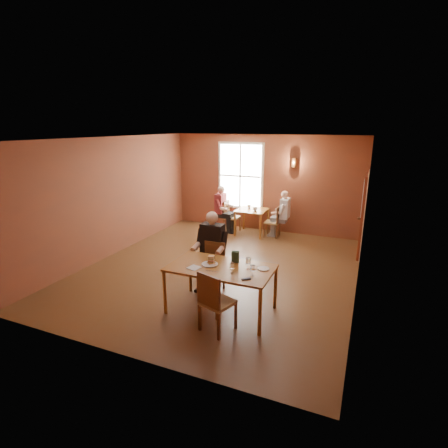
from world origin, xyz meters
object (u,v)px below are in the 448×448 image
at_px(chair_diner_maroon, 232,217).
at_px(diner_white, 273,215).
at_px(chair_empty, 218,301).
at_px(main_table, 221,289).
at_px(diner_main, 210,256).
at_px(diner_maroon, 231,210).
at_px(chair_diner_main, 211,268).
at_px(second_table, 252,222).
at_px(chair_diner_white, 272,221).

bearing_deg(chair_diner_maroon, diner_white, 90.00).
bearing_deg(chair_empty, main_table, 126.62).
bearing_deg(diner_main, diner_white, -93.01).
relative_size(diner_main, diner_maroon, 1.09).
height_order(main_table, chair_diner_main, chair_diner_main).
relative_size(main_table, diner_main, 1.19).
relative_size(chair_diner_main, diner_white, 0.73).
distance_m(diner_main, chair_diner_maroon, 4.19).
xyz_separation_m(chair_diner_main, diner_main, (0.00, -0.03, 0.27)).
bearing_deg(main_table, diner_maroon, 109.54).
height_order(diner_main, chair_empty, diner_main).
distance_m(main_table, chair_diner_maroon, 4.92).
distance_m(diner_main, diner_white, 4.03).
distance_m(main_table, chair_diner_main, 0.82).
bearing_deg(second_table, chair_empty, -77.46).
bearing_deg(second_table, chair_diner_main, -83.31).
height_order(second_table, chair_diner_white, chair_diner_white).
distance_m(chair_diner_main, diner_main, 0.27).
bearing_deg(second_table, diner_main, -83.36).
relative_size(chair_diner_main, chair_empty, 0.95).
height_order(second_table, chair_diner_maroon, chair_diner_maroon).
xyz_separation_m(diner_main, chair_diner_white, (0.18, 4.02, -0.30)).
bearing_deg(chair_diner_white, second_table, 90.00).
distance_m(second_table, diner_white, 0.74).
bearing_deg(main_table, diner_white, 93.55).
xyz_separation_m(main_table, diner_maroon, (-1.65, 4.64, 0.27)).
relative_size(main_table, chair_empty, 1.75).
bearing_deg(chair_diner_main, chair_diner_maroon, -74.36).
xyz_separation_m(chair_empty, chair_diner_maroon, (-1.81, 5.23, -0.03)).
xyz_separation_m(main_table, chair_diner_main, (-0.50, 0.65, 0.07)).
relative_size(second_table, diner_maroon, 0.63).
height_order(chair_diner_main, diner_maroon, diner_maroon).
bearing_deg(diner_maroon, diner_white, 90.00).
distance_m(diner_white, diner_maroon, 1.36).
bearing_deg(diner_main, second_table, -83.36).
bearing_deg(main_table, diner_main, 128.88).
relative_size(chair_diner_white, chair_diner_maroon, 0.96).
xyz_separation_m(chair_diner_main, diner_maroon, (-1.15, 3.99, 0.21)).
xyz_separation_m(diner_main, diner_maroon, (-1.15, 4.02, -0.06)).
relative_size(diner_main, diner_white, 1.12).
relative_size(second_table, chair_diner_white, 0.93).
height_order(second_table, diner_white, diner_white).
relative_size(main_table, diner_white, 1.34).
xyz_separation_m(main_table, second_table, (-0.97, 4.64, -0.04)).
height_order(diner_main, diner_maroon, diner_main).
xyz_separation_m(chair_empty, chair_diner_white, (-0.51, 5.23, -0.05)).
bearing_deg(chair_empty, chair_diner_main, 137.59).
distance_m(chair_empty, chair_diner_white, 5.25).
distance_m(chair_diner_main, chair_empty, 1.42).
relative_size(chair_empty, chair_diner_white, 1.11).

